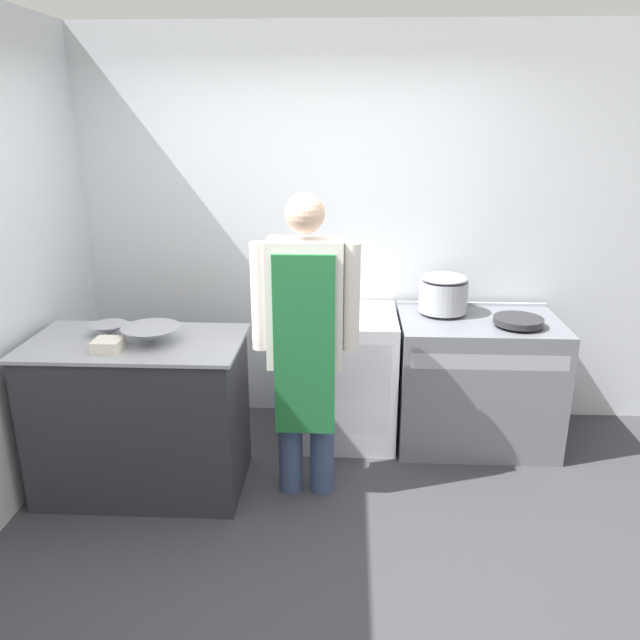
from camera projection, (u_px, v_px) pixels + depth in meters
ground_plane at (303, 557)px, 3.15m from camera, size 14.00×14.00×0.00m
wall_back at (319, 232)px, 4.33m from camera, size 8.00×0.05×2.70m
wall_left at (38, 250)px, 3.75m from camera, size 0.05×8.00×2.70m
prep_counter at (142, 415)px, 3.63m from camera, size 1.20×0.68×0.92m
stove at (476, 381)px, 4.17m from camera, size 1.03×0.70×0.88m
fridge_unit at (348, 375)px, 4.24m from camera, size 0.63×0.68×0.87m
person_cook at (305, 333)px, 3.41m from camera, size 0.59×0.24×1.75m
mixing_bowl at (151, 335)px, 3.44m from camera, size 0.32×0.32×0.09m
small_bowl at (109, 329)px, 3.57m from camera, size 0.21×0.21×0.06m
plastic_tub at (108, 345)px, 3.34m from camera, size 0.15×0.15×0.06m
stock_pot at (443, 292)px, 4.12m from camera, size 0.32×0.32×0.25m
saute_pan at (518, 321)px, 3.90m from camera, size 0.31×0.31×0.04m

